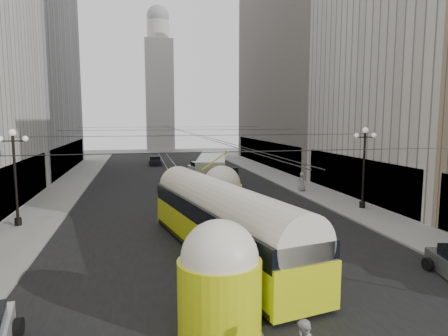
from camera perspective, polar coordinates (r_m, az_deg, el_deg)
name	(u,v)px	position (r m, az deg, el deg)	size (l,w,h in m)	color
road	(184,185)	(43.44, -5.77, -2.47)	(20.00, 85.00, 0.02)	black
sidewalk_left	(72,183)	(47.22, -20.89, -2.05)	(4.00, 72.00, 0.15)	gray
sidewalk_right	(278,177)	(49.50, 7.72, -1.24)	(4.00, 72.00, 0.15)	gray
rail_left	(177,186)	(43.36, -6.75, -2.50)	(0.12, 85.00, 0.04)	gray
rail_right	(191,185)	(43.52, -4.78, -2.44)	(0.12, 85.00, 0.04)	gray
building_left_far	(17,64)	(60.51, -27.41, 13.07)	(12.60, 28.60, 28.60)	#999999
building_right_far	(303,58)	(63.73, 11.23, 15.19)	(12.60, 32.60, 32.60)	#514C47
distant_tower	(159,83)	(90.54, -9.24, 11.94)	(6.00, 6.00, 31.36)	#B2AFA8
lamppost_left_mid	(15,172)	(29.41, -27.70, -0.47)	(1.86, 0.44, 6.37)	black
lamppost_right_mid	(364,163)	(33.11, 19.36, 0.70)	(1.86, 0.44, 6.37)	black
catenary	(185,131)	(41.86, -5.55, 5.27)	(25.00, 72.00, 0.23)	black
streetcar	(221,220)	(21.03, -0.40, -7.44)	(6.00, 17.65, 3.94)	#C6D212
city_bus	(212,170)	(42.41, -1.68, -0.23)	(5.34, 13.25, 3.27)	#A9ABAE
sedan_white_far	(200,169)	(51.81, -3.45, -0.10)	(2.73, 5.22, 1.57)	silver
sedan_dark_far	(155,161)	(63.01, -9.81, 1.01)	(1.91, 4.41, 1.38)	black
pedestrian_sidewalk_right	(302,182)	(39.63, 11.07, -1.93)	(0.90, 0.55, 1.84)	gray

